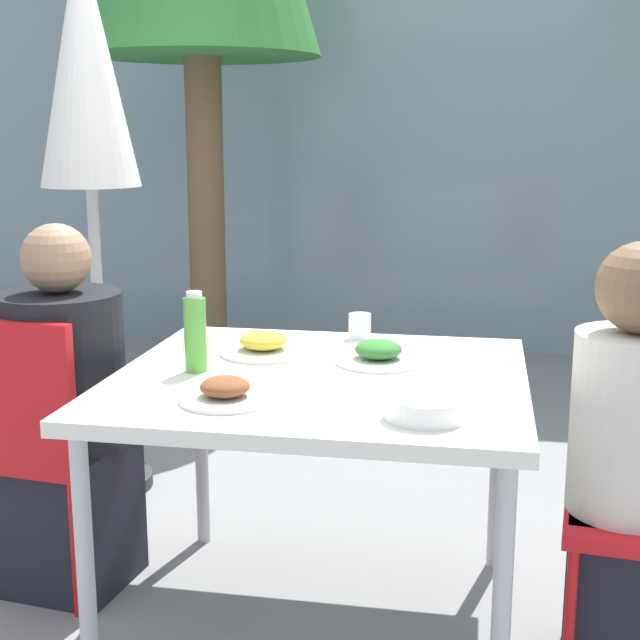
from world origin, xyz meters
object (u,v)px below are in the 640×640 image
Objects in this scene: bottle at (195,333)px; chair_left at (37,432)px; drinking_cup at (360,326)px; person_right at (629,475)px; salad_bowl at (425,407)px; closed_umbrella at (86,86)px; person_left at (66,423)px.

chair_left is at bearing 173.18° from bottle.
bottle is at bearing -129.47° from drinking_cup.
person_right is 6.14× the size of salad_bowl.
drinking_cup is 0.81m from salad_bowl.
person_right reaches higher than bottle.
closed_umbrella is 1.94m from salad_bowl.
person_left is at bearing 158.62° from salad_bowl.
person_left is (0.06, 0.07, 0.01)m from chair_left.
chair_left is 1.67m from person_right.
person_right is at bearing -34.98° from drinking_cup.
person_left is at bearing 163.72° from bottle.
closed_umbrella is 1.32m from bottle.
bottle is 2.78× the size of drinking_cup.
person_left is 0.59m from bottle.
closed_umbrella is (-0.16, 0.82, 1.04)m from chair_left.
person_left is 5.10× the size of bottle.
person_right reaches higher than chair_left.
closed_umbrella is (-0.22, 0.75, 1.03)m from person_left.
person_right is 2.29m from closed_umbrella.
chair_left is 0.78× the size of person_left.
person_right is at bearing 25.79° from salad_bowl.
closed_umbrella is at bearing 138.41° from salad_bowl.
person_right is (1.61, -0.19, 0.03)m from person_left.
closed_umbrella is at bearing -20.70° from person_right.
bottle is 0.61m from drinking_cup.
bottle is at bearing -52.19° from closed_umbrella.
drinking_cup is 0.43× the size of salad_bowl.
chair_left is at bearing 2.35° from person_right.
bottle reaches higher than salad_bowl.
drinking_cup is at bearing 28.72° from person_left.
person_left is at bearing -0.37° from person_right.
person_left is 14.19× the size of drinking_cup.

